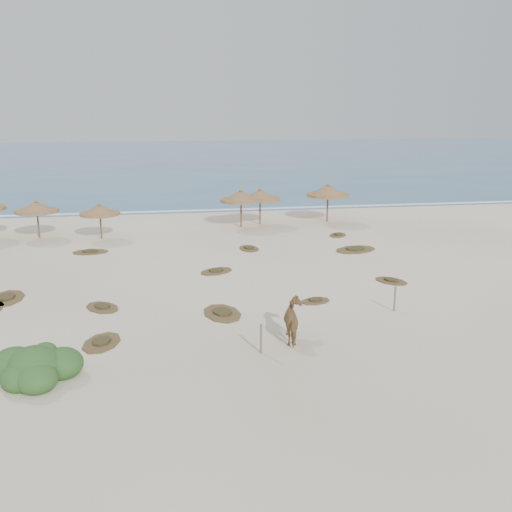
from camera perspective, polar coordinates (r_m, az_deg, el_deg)
name	(u,v)px	position (r m, az deg, el deg)	size (l,w,h in m)	color
ground	(224,316)	(25.31, -3.20, -5.98)	(160.00, 160.00, 0.00)	beige
ocean	(178,159)	(98.97, -7.83, 9.57)	(200.00, 100.00, 0.01)	#2C5F84
foam_line	(193,211)	(50.40, -6.31, 4.53)	(70.00, 0.60, 0.01)	white
palapa_1	(37,208)	(42.29, -21.09, 4.54)	(3.85, 3.85, 2.74)	brown
palapa_2	(100,210)	(40.63, -15.36, 4.42)	(3.25, 3.25, 2.56)	brown
palapa_3	(241,197)	(42.99, -1.52, 5.95)	(3.33, 3.33, 2.99)	brown
palapa_4	(260,195)	(43.96, 0.41, 6.08)	(3.98, 3.98, 2.91)	brown
palapa_5	(328,191)	(45.33, 7.21, 6.44)	(3.48, 3.48, 3.13)	brown
horse	(295,321)	(22.53, 3.93, -6.50)	(0.87, 1.91, 1.61)	#997445
fence_post_near	(261,339)	(21.44, 0.51, -8.27)	(0.09, 0.09, 1.16)	#716455
fence_post_far	(395,299)	(26.37, 13.71, -4.19)	(0.08, 0.08, 1.16)	#716455
bush	(36,367)	(20.93, -21.17, -10.34)	(3.07, 2.70, 1.37)	#325E28
scrub_1	(6,298)	(29.85, -23.72, -3.87)	(1.68, 2.55, 0.16)	brown
scrub_2	(102,307)	(27.08, -15.12, -4.96)	(2.14, 2.29, 0.16)	brown
scrub_3	(216,271)	(31.78, -3.99, -1.51)	(2.37, 2.16, 0.16)	brown
scrub_4	(391,281)	(30.82, 13.37, -2.42)	(2.02, 2.17, 0.16)	brown
scrub_5	(355,249)	(36.98, 9.90, 0.66)	(3.37, 2.81, 0.16)	brown
scrub_6	(90,252)	(37.32, -16.24, 0.41)	(2.29, 1.55, 0.16)	brown
scrub_7	(249,248)	(36.70, -0.71, 0.78)	(1.44, 2.02, 0.16)	brown
scrub_9	(222,313)	(25.50, -3.41, -5.70)	(2.08, 2.74, 0.16)	brown
scrub_10	(338,235)	(40.90, 8.19, 2.10)	(1.87, 2.06, 0.16)	brown
scrub_11	(102,342)	(23.25, -15.19, -8.32)	(1.89, 2.40, 0.16)	brown
scrub_12	(315,301)	(27.14, 5.96, -4.46)	(1.73, 1.40, 0.16)	brown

